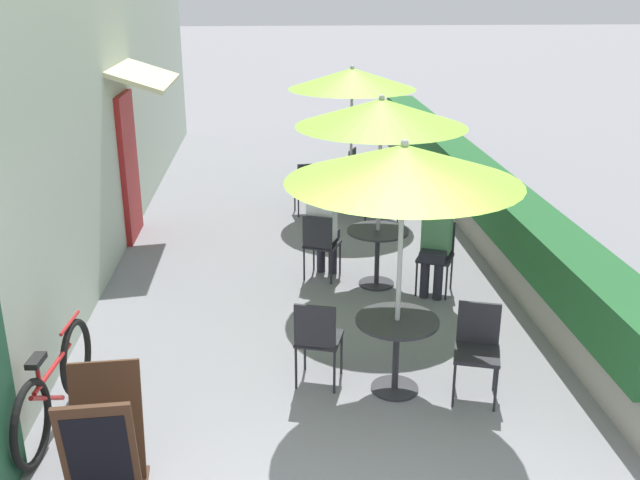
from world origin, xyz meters
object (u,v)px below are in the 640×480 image
object	(u,v)px
patio_table_mid	(377,246)
cafe_chair_far_right	(308,184)
cafe_chair_mid_right	(320,241)
patio_umbrella_far	(352,79)
seated_patron_mid_left	(436,240)
cafe_chair_near_left	(477,344)
cafe_chair_near_right	(317,336)
patio_umbrella_mid	(381,113)
cafe_chair_mid_left	(437,250)
cafe_chair_far_left	(358,170)
patio_umbrella_near	(404,164)
patio_table_near	(397,340)
cafe_chair_far_back	(386,188)
seated_patron_mid_right	(323,225)
menu_board	(104,439)
bicycle_leaning	(55,387)
patio_table_far	(351,180)

from	to	relation	value
patio_table_mid	cafe_chair_far_right	xyz separation A→B (m)	(-0.69, 2.90, 0.00)
cafe_chair_mid_right	patio_umbrella_far	xyz separation A→B (m)	(0.70, 2.85, 1.63)
seated_patron_mid_left	cafe_chair_near_left	bearing A→B (deg)	110.31
cafe_chair_near_left	cafe_chair_near_right	xyz separation A→B (m)	(-1.42, 0.25, 0.00)
patio_umbrella_mid	seated_patron_mid_left	xyz separation A→B (m)	(0.64, -0.32, -1.46)
cafe_chair_near_right	patio_umbrella_mid	bearing A→B (deg)	84.82
cafe_chair_mid_left	cafe_chair_far_left	distance (m)	4.00
patio_umbrella_mid	cafe_chair_mid_right	distance (m)	1.78
patio_umbrella_near	patio_table_mid	xyz separation A→B (m)	(0.18, 2.43, -1.63)
patio_table_near	cafe_chair_far_back	world-z (taller)	cafe_chair_far_back
seated_patron_mid_left	seated_patron_mid_right	size ratio (longest dim) A/B	1.00
patio_table_near	menu_board	distance (m)	2.66
cafe_chair_mid_left	seated_patron_mid_right	xyz separation A→B (m)	(-1.33, 0.53, 0.17)
cafe_chair_near_left	patio_umbrella_mid	bearing A→B (deg)	-62.38
cafe_chair_mid_right	seated_patron_mid_left	bearing A→B (deg)	1.64
cafe_chair_mid_right	bicycle_leaning	world-z (taller)	cafe_chair_mid_right
cafe_chair_mid_left	menu_board	xyz separation A→B (m)	(-3.22, -3.47, -0.06)
patio_umbrella_near	patio_table_mid	bearing A→B (deg)	85.67
cafe_chair_far_right	menu_board	bearing A→B (deg)	-112.88
seated_patron_mid_left	cafe_chair_mid_left	bearing A→B (deg)	-90.00
cafe_chair_mid_right	seated_patron_mid_right	xyz separation A→B (m)	(0.04, 0.10, 0.17)
patio_umbrella_near	patio_table_mid	size ratio (longest dim) A/B	3.12
patio_umbrella_near	patio_umbrella_mid	xyz separation A→B (m)	(0.18, 2.43, 0.00)
cafe_chair_near_left	cafe_chair_near_right	world-z (taller)	same
patio_umbrella_mid	cafe_chair_mid_right	bearing A→B (deg)	162.75
seated_patron_mid_left	menu_board	size ratio (longest dim) A/B	1.34
menu_board	cafe_chair_near_right	bearing A→B (deg)	36.06
patio_table_near	cafe_chair_far_back	bearing A→B (deg)	82.11
seated_patron_mid_right	seated_patron_mid_left	bearing A→B (deg)	-2.82
seated_patron_mid_right	patio_umbrella_near	bearing A→B (deg)	-57.17
cafe_chair_near_right	bicycle_leaning	bearing A→B (deg)	-152.13
bicycle_leaning	patio_table_near	bearing A→B (deg)	11.26
cafe_chair_mid_left	patio_table_mid	bearing A→B (deg)	6.08
patio_umbrella_near	patio_table_mid	world-z (taller)	patio_umbrella_near
patio_umbrella_mid	cafe_chair_mid_left	distance (m)	1.78
seated_patron_mid_left	seated_patron_mid_right	bearing A→B (deg)	-2.82
seated_patron_mid_right	patio_table_far	world-z (taller)	seated_patron_mid_right
patio_umbrella_near	cafe_chair_near_right	bearing A→B (deg)	170.09
patio_umbrella_mid	seated_patron_mid_left	distance (m)	1.63
cafe_chair_near_left	patio_table_far	world-z (taller)	cafe_chair_near_left
cafe_chair_mid_left	bicycle_leaning	xyz separation A→B (m)	(-3.82, -2.57, -0.15)
cafe_chair_far_back	bicycle_leaning	bearing A→B (deg)	108.40
patio_umbrella_far	cafe_chair_far_right	world-z (taller)	patio_umbrella_far
patio_table_mid	cafe_chair_far_right	bearing A→B (deg)	103.41
patio_umbrella_near	cafe_chair_far_right	world-z (taller)	patio_umbrella_near
cafe_chair_near_left	cafe_chair_mid_left	distance (m)	2.35
patio_table_near	cafe_chair_far_left	size ratio (longest dim) A/B	0.87
cafe_chair_mid_right	patio_table_far	bearing A→B (deg)	99.57
patio_table_far	cafe_chair_far_back	distance (m)	0.72
patio_umbrella_near	patio_table_far	xyz separation A→B (m)	(0.19, 5.50, -1.63)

